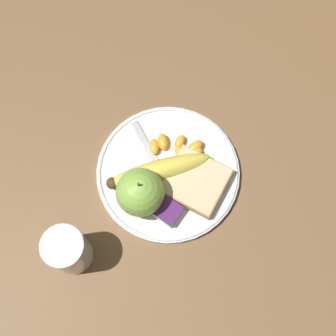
{
  "coord_description": "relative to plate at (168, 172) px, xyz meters",
  "views": [
    {
      "loc": [
        -0.15,
        0.21,
        0.8
      ],
      "look_at": [
        0.0,
        0.0,
        0.03
      ],
      "focal_mm": 50.0,
      "sensor_mm": 36.0,
      "label": 1
    }
  ],
  "objects": [
    {
      "name": "apple",
      "position": [
        0.01,
        0.07,
        0.05
      ],
      "size": [
        0.08,
        0.08,
        0.09
      ],
      "color": "#84BC47",
      "rests_on": "plate"
    },
    {
      "name": "plate",
      "position": [
        0.0,
        0.0,
        0.0
      ],
      "size": [
        0.25,
        0.25,
        0.01
      ],
      "color": "silver",
      "rests_on": "ground_plane"
    },
    {
      "name": "orange_segment_4",
      "position": [
        -0.01,
        -0.02,
        0.01
      ],
      "size": [
        0.04,
        0.04,
        0.02
      ],
      "color": "#F9A32D",
      "rests_on": "plate"
    },
    {
      "name": "orange_segment_2",
      "position": [
        0.05,
        -0.02,
        0.01
      ],
      "size": [
        0.03,
        0.03,
        0.02
      ],
      "color": "#F9A32D",
      "rests_on": "plate"
    },
    {
      "name": "fork",
      "position": [
        0.01,
        0.01,
        0.01
      ],
      "size": [
        0.18,
        0.1,
        0.0
      ],
      "rotation": [
        0.0,
        0.0,
        8.95
      ],
      "color": "#B2B2B7",
      "rests_on": "plate"
    },
    {
      "name": "bread_slice",
      "position": [
        -0.05,
        -0.01,
        0.02
      ],
      "size": [
        0.11,
        0.11,
        0.02
      ],
      "color": "#AB8751",
      "rests_on": "plate"
    },
    {
      "name": "orange_segment_3",
      "position": [
        0.04,
        -0.04,
        0.01
      ],
      "size": [
        0.04,
        0.04,
        0.02
      ],
      "color": "#F9A32D",
      "rests_on": "plate"
    },
    {
      "name": "jam_packet",
      "position": [
        -0.04,
        0.06,
        0.01
      ],
      "size": [
        0.05,
        0.04,
        0.02
      ],
      "color": "silver",
      "rests_on": "plate"
    },
    {
      "name": "orange_segment_0",
      "position": [
        -0.02,
        -0.06,
        0.01
      ],
      "size": [
        0.03,
        0.04,
        0.02
      ],
      "color": "#F9A32D",
      "rests_on": "plate"
    },
    {
      "name": "juice_glass",
      "position": [
        0.05,
        0.21,
        0.04
      ],
      "size": [
        0.07,
        0.07,
        0.1
      ],
      "color": "silver",
      "rests_on": "ground_plane"
    },
    {
      "name": "orange_segment_6",
      "position": [
        0.01,
        -0.06,
        0.01
      ],
      "size": [
        0.02,
        0.03,
        0.02
      ],
      "color": "#F9A32D",
      "rests_on": "plate"
    },
    {
      "name": "orange_segment_5",
      "position": [
        -0.02,
        -0.05,
        0.01
      ],
      "size": [
        0.03,
        0.03,
        0.02
      ],
      "color": "#F9A32D",
      "rests_on": "plate"
    },
    {
      "name": "orange_segment_1",
      "position": [
        0.0,
        -0.04,
        0.01
      ],
      "size": [
        0.03,
        0.02,
        0.02
      ],
      "color": "#F9A32D",
      "rests_on": "plate"
    },
    {
      "name": "ground_plane",
      "position": [
        0.0,
        0.0,
        -0.01
      ],
      "size": [
        3.0,
        3.0,
        0.0
      ],
      "primitive_type": "plane",
      "color": "brown"
    },
    {
      "name": "banana",
      "position": [
        0.01,
        0.01,
        0.02
      ],
      "size": [
        0.14,
        0.17,
        0.04
      ],
      "color": "#E0CC4C",
      "rests_on": "plate"
    }
  ]
}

